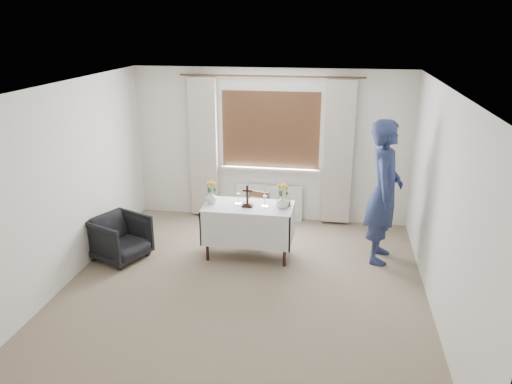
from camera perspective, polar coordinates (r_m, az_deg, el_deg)
ground at (r=6.33m, az=-1.56°, el=-11.25°), size 5.00×5.00×0.00m
altar_table at (r=7.05m, az=-0.86°, el=-4.48°), size 1.24×0.64×0.76m
wooden_chair at (r=7.42m, az=-0.13°, el=-3.13°), size 0.45×0.45×0.79m
armchair at (r=7.25m, az=-15.26°, el=-5.10°), size 0.90×0.89×0.63m
person at (r=6.96m, az=14.42°, el=0.00°), size 0.57×0.78×1.99m
radiator at (r=8.37m, az=1.55°, el=-1.19°), size 1.10×0.10×0.60m
wooden_cross at (r=6.82m, az=-0.99°, el=-0.46°), size 0.15×0.11×0.31m
candlestick_left at (r=6.92m, az=-2.05°, el=-0.13°), size 0.12×0.12×0.32m
candlestick_right at (r=6.81m, az=1.02°, el=-0.40°), size 0.12×0.12×0.33m
flower_vase_left at (r=7.01m, az=-5.11°, el=-0.61°), size 0.21×0.21×0.17m
flower_vase_right at (r=6.81m, az=3.07°, el=-1.10°), size 0.19×0.19×0.18m
wicker_basket at (r=6.92m, az=3.16°, el=-1.22°), size 0.26×0.26×0.08m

